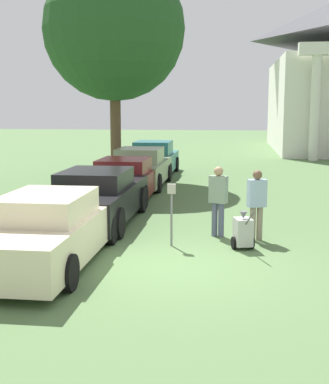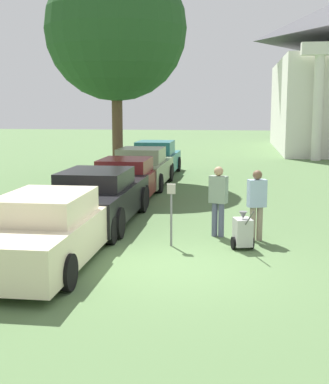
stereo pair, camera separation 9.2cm
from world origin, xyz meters
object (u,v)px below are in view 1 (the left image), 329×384
at_px(parked_car_black, 97,198).
at_px(equipment_cart, 243,232).
at_px(parking_meter, 172,203).
at_px(person_worker, 218,197).
at_px(parked_car_maroon, 125,180).
at_px(person_supervisor, 257,201).
at_px(parked_car_teal, 154,159).
at_px(parked_car_sage, 141,169).
at_px(parked_car_cream, 51,230).

height_order(parked_car_black, equipment_cart, parked_car_black).
height_order(parking_meter, person_worker, person_worker).
bearing_deg(equipment_cart, parked_car_maroon, 107.87).
bearing_deg(person_supervisor, parked_car_maroon, -68.36).
distance_m(parking_meter, person_supervisor, 2.05).
bearing_deg(parked_car_black, parked_car_teal, 90.16).
bearing_deg(parked_car_sage, parking_meter, -75.66).
height_order(person_worker, equipment_cart, person_worker).
height_order(parked_car_teal, equipment_cart, parked_car_teal).
relative_size(parked_car_teal, equipment_cart, 4.67).
distance_m(parked_car_black, parked_car_sage, 6.77).
height_order(parked_car_maroon, equipment_cart, parked_car_maroon).
height_order(parked_car_teal, parking_meter, parked_car_teal).
bearing_deg(equipment_cart, parked_car_black, 135.44).
xyz_separation_m(parked_car_teal, parking_meter, (2.24, -12.39, 0.27)).
relative_size(person_supervisor, equipment_cart, 1.66).
xyz_separation_m(parking_meter, person_worker, (1.01, 1.04, -0.01)).
bearing_deg(person_supervisor, parked_car_cream, 12.16).
bearing_deg(parked_car_sage, parked_car_maroon, -89.84).
bearing_deg(parked_car_cream, parked_car_black, 90.16).
xyz_separation_m(parked_car_teal, equipment_cart, (3.83, -12.44, -0.32)).
height_order(parked_car_sage, parked_car_teal, parked_car_teal).
height_order(parked_car_cream, parked_car_maroon, parked_car_cream).
bearing_deg(person_worker, parking_meter, 65.53).
bearing_deg(equipment_cart, person_worker, 102.77).
bearing_deg(equipment_cart, parked_car_sage, 97.94).
xyz_separation_m(parked_car_sage, person_worker, (3.25, -7.82, 0.27)).
relative_size(parked_car_cream, parked_car_teal, 1.08).
bearing_deg(parked_car_sage, person_supervisor, -62.79).
relative_size(parked_car_sage, equipment_cart, 4.82).
height_order(parked_car_cream, equipment_cart, parked_car_cream).
xyz_separation_m(parked_car_maroon, parked_car_sage, (-0.00, 3.06, 0.04)).
relative_size(parked_car_cream, parking_meter, 3.58).
height_order(person_supervisor, equipment_cart, person_supervisor).
relative_size(parked_car_cream, person_supervisor, 3.04).
bearing_deg(parked_car_maroon, parking_meter, -68.74).
relative_size(parked_car_maroon, person_worker, 2.79).
distance_m(person_worker, equipment_cart, 1.37).
distance_m(parked_car_maroon, equipment_cart, 7.00).
bearing_deg(person_supervisor, parked_car_teal, -88.08).
bearing_deg(parking_meter, parked_car_cream, -143.76).
bearing_deg(parked_car_teal, person_worker, -73.87).
xyz_separation_m(person_worker, person_supervisor, (0.90, -0.30, -0.02)).
relative_size(parked_car_cream, parked_car_sage, 1.05).
bearing_deg(parking_meter, person_supervisor, 21.15).
bearing_deg(person_worker, parked_car_black, 1.73).
xyz_separation_m(parked_car_sage, parking_meter, (2.24, -8.86, 0.28)).
relative_size(parked_car_black, parking_meter, 3.68).
xyz_separation_m(parked_car_cream, parked_car_maroon, (0.00, 7.44, -0.01)).
height_order(parked_car_cream, parked_car_teal, parked_car_teal).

